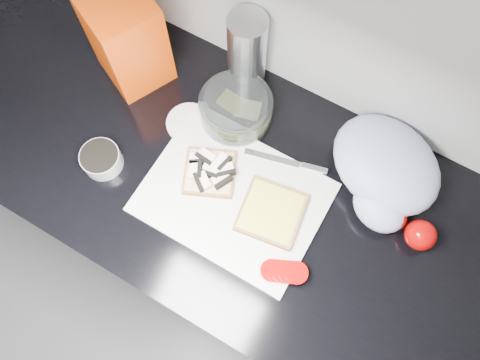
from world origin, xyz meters
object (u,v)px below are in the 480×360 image
at_px(cutting_board, 233,197).
at_px(steel_canister, 247,52).
at_px(bread_bag, 127,40).
at_px(glass_bowl, 236,109).

bearing_deg(cutting_board, steel_canister, 114.46).
xyz_separation_m(cutting_board, bread_bag, (-0.39, 0.18, 0.11)).
bearing_deg(glass_bowl, bread_bag, -178.46).
bearing_deg(steel_canister, bread_bag, -155.58).
height_order(cutting_board, steel_canister, steel_canister).
relative_size(glass_bowl, bread_bag, 0.72).
distance_m(glass_bowl, bread_bag, 0.30).
height_order(glass_bowl, steel_canister, steel_canister).
distance_m(cutting_board, bread_bag, 0.44).
relative_size(cutting_board, steel_canister, 1.83).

